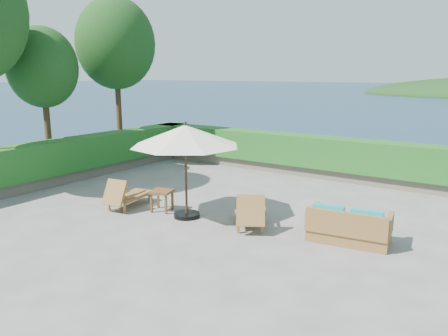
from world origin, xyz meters
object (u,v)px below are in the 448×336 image
Objects in this scene: lounge_right at (250,212)px; wicker_loveseat at (348,228)px; side_table at (162,194)px; patio_umbrella at (185,137)px; lounge_left at (126,195)px.

wicker_loveseat is (2.12, 0.35, -0.05)m from lounge_right.
patio_umbrella is at bearing -1.33° from side_table.
lounge_left reaches higher than side_table.
patio_umbrella reaches higher than side_table.
lounge_right is 0.92× the size of wicker_loveseat.
patio_umbrella is at bearing 0.39° from lounge_left.
lounge_left reaches higher than wicker_loveseat.
patio_umbrella is 2.40m from lounge_left.
lounge_right is at bearing -178.53° from wicker_loveseat.
lounge_left is 5.57m from wicker_loveseat.
lounge_left is 0.86× the size of wicker_loveseat.
lounge_right is at bearing 5.89° from side_table.
wicker_loveseat is at bearing -21.81° from lounge_right.
lounge_right is 2.15m from wicker_loveseat.
lounge_left is (-1.76, -0.28, -1.62)m from patio_umbrella.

